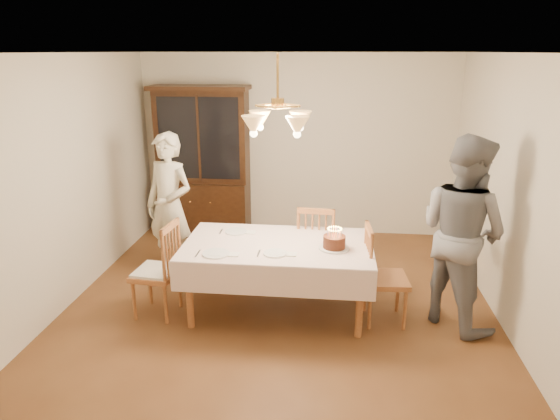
# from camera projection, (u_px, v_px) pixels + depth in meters

# --- Properties ---
(ground) EXTENTS (5.00, 5.00, 0.00)m
(ground) POSITION_uv_depth(u_px,v_px,m) (278.00, 310.00, 5.27)
(ground) COLOR #593319
(ground) RESTS_ON ground
(room_shell) EXTENTS (5.00, 5.00, 5.00)m
(room_shell) POSITION_uv_depth(u_px,v_px,m) (278.00, 164.00, 4.79)
(room_shell) COLOR white
(room_shell) RESTS_ON ground
(dining_table) EXTENTS (1.90, 1.10, 0.76)m
(dining_table) POSITION_uv_depth(u_px,v_px,m) (278.00, 250.00, 5.06)
(dining_table) COLOR brown
(dining_table) RESTS_ON ground
(china_hutch) EXTENTS (1.38, 0.54, 2.16)m
(china_hutch) POSITION_uv_depth(u_px,v_px,m) (203.00, 165.00, 7.22)
(china_hutch) COLOR black
(china_hutch) RESTS_ON ground
(chair_far_side) EXTENTS (0.47, 0.45, 1.00)m
(chair_far_side) POSITION_uv_depth(u_px,v_px,m) (317.00, 250.00, 5.69)
(chair_far_side) COLOR brown
(chair_far_side) RESTS_ON ground
(chair_left_end) EXTENTS (0.46, 0.48, 1.00)m
(chair_left_end) POSITION_uv_depth(u_px,v_px,m) (157.00, 273.00, 5.08)
(chair_left_end) COLOR brown
(chair_left_end) RESTS_ON ground
(chair_right_end) EXTENTS (0.45, 0.47, 1.00)m
(chair_right_end) POSITION_uv_depth(u_px,v_px,m) (384.00, 280.00, 4.95)
(chair_right_end) COLOR brown
(chair_right_end) RESTS_ON ground
(elderly_woman) EXTENTS (0.75, 0.63, 1.74)m
(elderly_woman) POSITION_uv_depth(u_px,v_px,m) (170.00, 206.00, 5.86)
(elderly_woman) COLOR beige
(elderly_woman) RESTS_ON ground
(adult_in_grey) EXTENTS (1.13, 1.17, 1.90)m
(adult_in_grey) POSITION_uv_depth(u_px,v_px,m) (462.00, 232.00, 4.79)
(adult_in_grey) COLOR slate
(adult_in_grey) RESTS_ON ground
(birthday_cake) EXTENTS (0.30, 0.30, 0.22)m
(birthday_cake) POSITION_uv_depth(u_px,v_px,m) (334.00, 243.00, 4.89)
(birthday_cake) COLOR white
(birthday_cake) RESTS_ON dining_table
(place_setting_near_left) EXTENTS (0.41, 0.26, 0.02)m
(place_setting_near_left) POSITION_uv_depth(u_px,v_px,m) (217.00, 254.00, 4.77)
(place_setting_near_left) COLOR white
(place_setting_near_left) RESTS_ON dining_table
(place_setting_near_right) EXTENTS (0.37, 0.23, 0.02)m
(place_setting_near_right) POSITION_uv_depth(u_px,v_px,m) (277.00, 253.00, 4.77)
(place_setting_near_right) COLOR white
(place_setting_near_right) RESTS_ON dining_table
(place_setting_far_left) EXTENTS (0.38, 0.23, 0.02)m
(place_setting_far_left) POSITION_uv_depth(u_px,v_px,m) (237.00, 232.00, 5.35)
(place_setting_far_left) COLOR white
(place_setting_far_left) RESTS_ON dining_table
(chandelier) EXTENTS (0.62, 0.62, 0.73)m
(chandelier) POSITION_uv_depth(u_px,v_px,m) (278.00, 122.00, 4.67)
(chandelier) COLOR #BF8C3F
(chandelier) RESTS_ON ground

